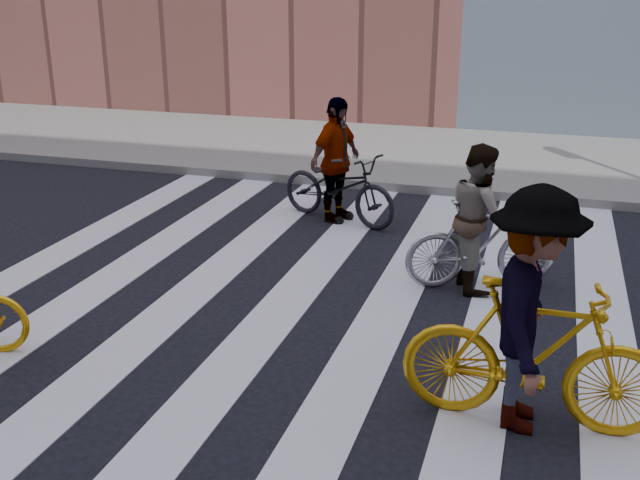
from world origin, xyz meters
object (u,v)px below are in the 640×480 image
at_px(rider_right, 531,311).
at_px(rider_rear, 336,160).
at_px(bike_silver_mid, 482,243).
at_px(bike_yellow_right, 534,355).
at_px(bike_dark_rear, 339,187).
at_px(rider_mid, 479,217).

height_order(rider_right, rider_rear, rider_right).
distance_m(bike_silver_mid, rider_right, 2.83).
xyz_separation_m(bike_silver_mid, rider_rear, (-2.26, 1.87, 0.37)).
distance_m(rider_right, rider_rear, 5.42).
distance_m(bike_silver_mid, bike_yellow_right, 2.80).
height_order(bike_yellow_right, bike_dark_rear, bike_yellow_right).
height_order(bike_silver_mid, rider_rear, rider_rear).
bearing_deg(bike_silver_mid, bike_yellow_right, 171.22).
bearing_deg(rider_rear, bike_yellow_right, -126.69).
distance_m(bike_dark_rear, rider_rear, 0.39).
xyz_separation_m(bike_yellow_right, rider_right, (-0.05, 0.00, 0.37)).
distance_m(bike_yellow_right, rider_right, 0.37).
relative_size(bike_silver_mid, rider_right, 0.89).
bearing_deg(bike_silver_mid, rider_mid, 67.50).
relative_size(bike_yellow_right, rider_right, 1.04).
xyz_separation_m(rider_mid, rider_right, (0.66, -2.72, 0.15)).
distance_m(bike_silver_mid, rider_rear, 2.96).
distance_m(bike_yellow_right, bike_dark_rear, 5.42).
xyz_separation_m(bike_silver_mid, rider_mid, (-0.05, 0.00, 0.31)).
relative_size(bike_yellow_right, rider_rear, 1.13).
bearing_deg(bike_dark_rear, rider_mid, -110.03).
bearing_deg(rider_rear, bike_silver_mid, -108.75).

